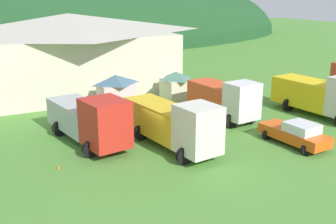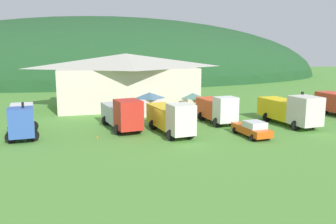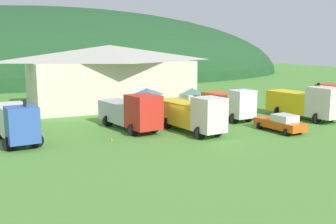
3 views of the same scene
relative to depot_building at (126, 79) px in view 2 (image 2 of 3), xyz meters
name	(u,v)px [view 2 (image 2 of 3)]	position (x,y,z in m)	size (l,w,h in m)	color
ground_plane	(166,133)	(1.45, -17.81, -4.05)	(200.00, 200.00, 0.00)	#518C38
forested_hill_backdrop	(106,78)	(1.45, 49.96, -4.05)	(127.06, 60.00, 33.48)	#1E4723
depot_building	(126,79)	(0.00, 0.00, 0.00)	(21.13, 11.86, 7.87)	beige
play_shed_cream	(193,103)	(7.85, -7.60, -2.64)	(2.38, 2.68, 2.74)	beige
play_shed_pink	(149,104)	(1.83, -7.86, -2.49)	(3.10, 2.42, 3.04)	beige
box_truck_blue	(22,119)	(-12.82, -15.59, -2.27)	(3.48, 7.53, 3.29)	#3356AD
crane_truck_red	(122,114)	(-2.71, -15.10, -2.30)	(3.98, 8.54, 3.53)	red
heavy_rig_striped	(171,117)	(1.87, -18.37, -2.30)	(3.66, 8.52, 3.49)	silver
heavy_rig_white	(217,109)	(8.50, -14.61, -2.31)	(3.45, 6.72, 3.37)	white
flatbed_truck_yellow	(291,109)	(16.15, -17.94, -2.19)	(3.95, 8.69, 3.64)	silver
service_pickup_orange	(252,129)	(9.38, -21.62, -3.23)	(2.57, 5.07, 1.66)	#E35415
traffic_light_west	(24,118)	(-12.35, -17.98, -1.68)	(0.20, 0.32, 3.84)	#4C4C51
traffic_light_east	(302,105)	(17.05, -18.54, -1.63)	(0.20, 0.32, 3.93)	#4C4C51
traffic_cone_near_pickup	(97,138)	(-5.65, -18.17, -4.05)	(0.36, 0.36, 0.53)	orange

